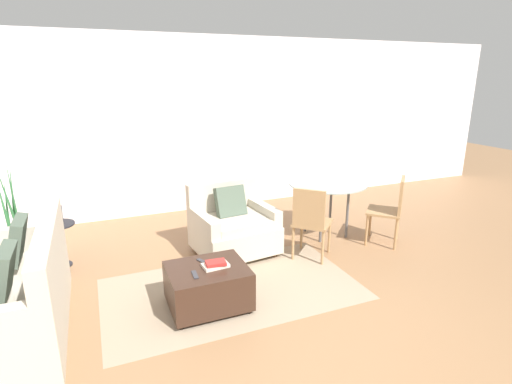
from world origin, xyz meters
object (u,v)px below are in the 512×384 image
object	(u,v)px
tv_remote_secondary	(195,275)
side_table	(59,237)
tv_remote_primary	(202,261)
dining_chair_near_right	(392,206)
couch	(14,299)
dining_table	(327,189)
book_stack	(216,264)
potted_plant	(17,250)
dining_chair_near_left	(311,219)
armchair	(233,227)
ottoman	(208,285)
picture_frame	(56,215)

from	to	relation	value
tv_remote_secondary	side_table	xyz separation A→B (m)	(-1.20, 1.58, -0.05)
tv_remote_primary	dining_chair_near_right	bearing A→B (deg)	8.63
tv_remote_primary	tv_remote_secondary	distance (m)	0.27
couch	dining_table	xyz separation A→B (m)	(3.65, 0.89, 0.34)
book_stack	potted_plant	distance (m)	2.36
couch	potted_plant	world-z (taller)	potted_plant
dining_table	dining_chair_near_left	bearing A→B (deg)	-135.00
armchair	ottoman	size ratio (longest dim) A/B	1.38
couch	tv_remote_primary	distance (m)	1.63
side_table	potted_plant	bearing A→B (deg)	-176.35
tv_remote_primary	dining_table	distance (m)	2.28
couch	tv_remote_primary	world-z (taller)	couch
ottoman	book_stack	distance (m)	0.23
potted_plant	picture_frame	world-z (taller)	potted_plant
armchair	dining_table	world-z (taller)	armchair
book_stack	dining_chair_near_right	size ratio (longest dim) A/B	0.28
side_table	dining_chair_near_left	xyz separation A→B (m)	(2.76, -0.95, 0.15)
picture_frame	ottoman	bearing A→B (deg)	-48.01
armchair	picture_frame	world-z (taller)	armchair
book_stack	ottoman	bearing A→B (deg)	168.59
side_table	armchair	bearing A→B (deg)	-11.53
armchair	dining_table	distance (m)	1.42
side_table	tv_remote_primary	bearing A→B (deg)	-45.36
ottoman	side_table	world-z (taller)	side_table
picture_frame	dining_chair_near_left	size ratio (longest dim) A/B	0.23
armchair	couch	bearing A→B (deg)	-159.80
tv_remote_primary	couch	bearing A→B (deg)	176.15
couch	tv_remote_secondary	distance (m)	1.53
book_stack	picture_frame	distance (m)	2.07
potted_plant	side_table	xyz separation A→B (m)	(0.43, 0.03, 0.08)
side_table	dining_chair_near_left	distance (m)	2.92
tv_remote_secondary	dining_table	size ratio (longest dim) A/B	0.15
couch	dining_table	world-z (taller)	couch
armchair	ottoman	bearing A→B (deg)	-120.39
couch	tv_remote_primary	bearing A→B (deg)	-3.85
picture_frame	potted_plant	bearing A→B (deg)	-176.34
armchair	dining_chair_near_left	world-z (taller)	dining_chair_near_left
ottoman	potted_plant	distance (m)	2.29
potted_plant	armchair	bearing A→B (deg)	-8.89
potted_plant	ottoman	bearing A→B (deg)	-39.60
couch	book_stack	xyz separation A→B (m)	(1.71, -0.27, 0.12)
potted_plant	dining_table	bearing A→B (deg)	-4.80
dining_chair_near_left	tv_remote_secondary	bearing A→B (deg)	-157.85
picture_frame	side_table	bearing A→B (deg)	-90.00
side_table	dining_table	bearing A→B (deg)	-5.86
couch	tv_remote_secondary	bearing A→B (deg)	-13.07
couch	dining_table	bearing A→B (deg)	13.72
picture_frame	dining_table	world-z (taller)	dining_table
book_stack	tv_remote_primary	distance (m)	0.18
tv_remote_primary	side_table	world-z (taller)	side_table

